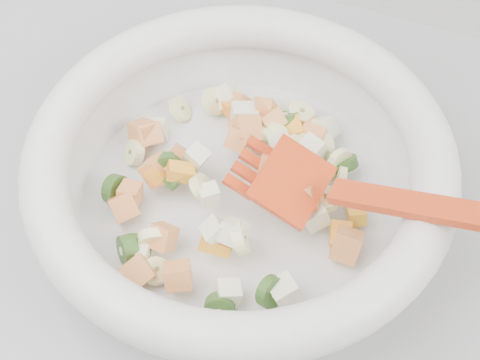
% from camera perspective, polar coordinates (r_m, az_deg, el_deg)
% --- Properties ---
extents(mixing_bowl, '(0.46, 0.35, 0.14)m').
position_cam_1_polar(mixing_bowl, '(0.61, 0.05, 0.43)').
color(mixing_bowl, white).
rests_on(mixing_bowl, counter).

